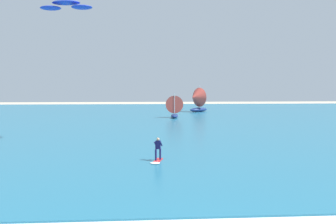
% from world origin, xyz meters
% --- Properties ---
extents(ocean, '(160.00, 90.00, 0.10)m').
position_xyz_m(ocean, '(0.00, 49.06, 0.05)').
color(ocean, '#236B89').
rests_on(ocean, ground).
extents(shoreline_foam, '(106.51, 1.34, 0.01)m').
position_xyz_m(shoreline_foam, '(-0.99, 3.88, 0.01)').
color(shoreline_foam, white).
rests_on(shoreline_foam, ground).
extents(kitesurfer, '(1.05, 2.03, 1.67)m').
position_xyz_m(kitesurfer, '(-1.26, 14.59, 0.70)').
color(kitesurfer, red).
rests_on(kitesurfer, ocean).
extents(kite, '(5.36, 2.52, 0.78)m').
position_xyz_m(kite, '(-9.68, 24.53, 13.17)').
color(kite, '#1E33B2').
extents(sailboat_outermost, '(3.14, 3.67, 4.23)m').
position_xyz_m(sailboat_outermost, '(2.83, 48.67, 2.04)').
color(sailboat_outermost, navy).
rests_on(sailboat_outermost, ocean).
extents(sailboat_center_horizon, '(5.12, 4.83, 5.69)m').
position_xyz_m(sailboat_center_horizon, '(8.45, 61.13, 2.71)').
color(sailboat_center_horizon, navy).
rests_on(sailboat_center_horizon, ocean).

